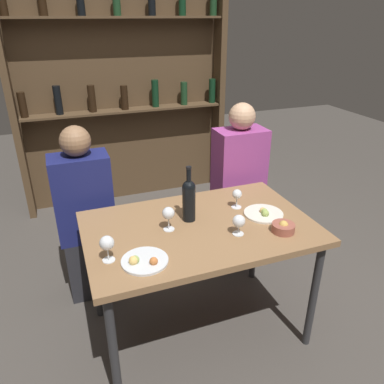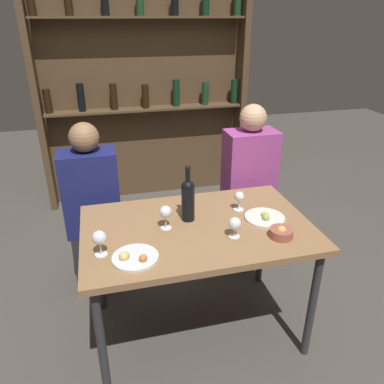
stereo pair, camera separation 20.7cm
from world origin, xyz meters
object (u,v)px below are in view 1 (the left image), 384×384
(wine_glass_0, at_px, (239,222))
(food_plate_0, at_px, (264,213))
(wine_glass_1, at_px, (237,195))
(seated_person_left, at_px, (86,220))
(food_plate_1, at_px, (143,261))
(seated_person_right, at_px, (238,192))
(snack_bowl, at_px, (283,227))
(wine_glass_2, at_px, (168,214))
(wine_glass_3, at_px, (107,244))
(wine_bottle, at_px, (189,198))

(wine_glass_0, height_order, food_plate_0, wine_glass_0)
(wine_glass_1, relative_size, seated_person_left, 0.10)
(wine_glass_0, distance_m, food_plate_1, 0.53)
(food_plate_0, relative_size, seated_person_left, 0.19)
(seated_person_right, bearing_deg, snack_bowl, -100.77)
(food_plate_0, bearing_deg, snack_bowl, -89.40)
(seated_person_left, bearing_deg, wine_glass_2, -56.21)
(wine_glass_0, relative_size, wine_glass_2, 0.84)
(wine_glass_2, xyz_separation_m, seated_person_right, (0.72, 0.58, -0.25))
(food_plate_0, height_order, food_plate_1, food_plate_1)
(food_plate_1, xyz_separation_m, seated_person_left, (-0.19, 0.83, -0.19))
(wine_glass_1, bearing_deg, food_plate_0, -52.82)
(snack_bowl, bearing_deg, wine_glass_3, 175.89)
(wine_bottle, height_order, food_plate_0, wine_bottle)
(snack_bowl, xyz_separation_m, seated_person_right, (0.16, 0.82, -0.18))
(wine_glass_3, height_order, seated_person_right, seated_person_right)
(wine_glass_3, height_order, food_plate_0, wine_glass_3)
(wine_glass_1, relative_size, wine_glass_3, 0.89)
(seated_person_left, height_order, seated_person_right, seated_person_right)
(food_plate_0, bearing_deg, food_plate_1, -164.82)
(wine_glass_1, height_order, wine_glass_2, wine_glass_2)
(wine_bottle, relative_size, seated_person_right, 0.26)
(food_plate_0, bearing_deg, wine_glass_2, 176.27)
(wine_glass_2, height_order, food_plate_1, wine_glass_2)
(wine_glass_3, xyz_separation_m, snack_bowl, (0.91, -0.07, -0.07))
(wine_glass_2, height_order, seated_person_right, seated_person_right)
(wine_bottle, bearing_deg, snack_bowl, -34.95)
(wine_bottle, height_order, wine_glass_3, wine_bottle)
(seated_person_right, bearing_deg, food_plate_0, -104.23)
(wine_bottle, distance_m, food_plate_1, 0.47)
(food_plate_0, xyz_separation_m, seated_person_right, (0.16, 0.62, -0.16))
(wine_glass_0, xyz_separation_m, wine_glass_1, (0.13, 0.27, 0.01))
(snack_bowl, bearing_deg, wine_bottle, 145.05)
(wine_glass_1, distance_m, snack_bowl, 0.36)
(snack_bowl, relative_size, seated_person_right, 0.10)
(wine_glass_1, xyz_separation_m, seated_person_right, (0.26, 0.48, -0.23))
(food_plate_1, distance_m, seated_person_right, 1.24)
(wine_glass_2, distance_m, food_plate_0, 0.57)
(wine_glass_1, relative_size, wine_glass_2, 0.87)
(wine_bottle, height_order, snack_bowl, wine_bottle)
(wine_glass_1, bearing_deg, seated_person_left, 150.31)
(wine_bottle, bearing_deg, wine_glass_2, -155.36)
(snack_bowl, distance_m, seated_person_left, 1.27)
(wine_bottle, bearing_deg, wine_glass_1, 6.97)
(wine_bottle, bearing_deg, seated_person_right, 41.98)
(food_plate_0, relative_size, snack_bowl, 1.85)
(wine_glass_1, height_order, wine_glass_3, wine_glass_3)
(wine_glass_0, bearing_deg, wine_glass_3, 179.66)
(wine_glass_1, bearing_deg, food_plate_1, -152.23)
(wine_glass_2, relative_size, seated_person_right, 0.11)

